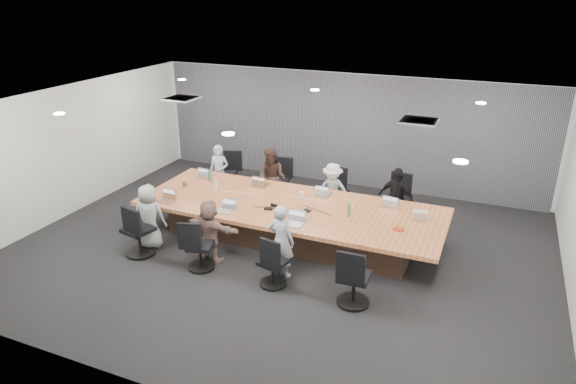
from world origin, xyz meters
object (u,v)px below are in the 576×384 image
at_px(chair_1, 278,184).
at_px(person_0, 219,172).
at_px(chair_0, 227,176).
at_px(laptop_4, 166,201).
at_px(laptop_5, 225,212).
at_px(person_6, 281,241).
at_px(person_1, 272,178).
at_px(chair_3, 398,203).
at_px(laptop_2, 324,194).
at_px(person_3, 396,198).
at_px(conference_table, 290,220).
at_px(person_2, 332,191).
at_px(bottle_clear, 216,184).
at_px(person_5, 210,231).
at_px(canvas_bag, 420,215).
at_px(chair_5, 200,250).
at_px(mug_brown, 185,184).
at_px(chair_7, 354,281).
at_px(laptop_6, 293,224).
at_px(laptop_0, 207,175).
at_px(snack_packet, 399,229).
at_px(laptop_3, 390,204).
at_px(stapler, 274,205).
at_px(laptop_1, 261,184).
at_px(chair_6, 273,266).
at_px(person_4, 149,216).
at_px(chair_2, 337,195).

bearing_deg(chair_1, person_0, 3.29).
height_order(chair_0, laptop_4, chair_0).
xyz_separation_m(laptop_5, person_6, (1.42, -0.55, -0.08)).
bearing_deg(person_1, chair_3, 7.58).
height_order(laptop_2, person_3, person_3).
height_order(conference_table, person_0, person_0).
distance_m(person_2, bottle_clear, 2.51).
height_order(person_1, person_5, person_1).
distance_m(laptop_2, canvas_bag, 2.08).
xyz_separation_m(chair_5, mug_brown, (-1.45, 1.74, 0.41)).
distance_m(chair_7, person_5, 2.85).
relative_size(person_3, laptop_6, 3.90).
distance_m(conference_table, person_0, 2.75).
bearing_deg(chair_1, laptop_0, 22.21).
distance_m(laptop_4, snack_packet, 4.59).
bearing_deg(snack_packet, chair_1, 148.25).
bearing_deg(laptop_3, chair_3, -83.58).
distance_m(person_0, person_1, 1.38).
bearing_deg(laptop_4, laptop_6, 4.17).
bearing_deg(laptop_4, laptop_2, 34.01).
height_order(laptop_3, person_5, person_5).
xyz_separation_m(chair_5, stapler, (0.77, 1.49, 0.39)).
distance_m(person_0, laptop_1, 1.48).
bearing_deg(chair_3, person_1, 10.08).
bearing_deg(chair_7, chair_5, 178.49).
relative_size(person_6, laptop_6, 3.95).
relative_size(person_3, person_6, 0.99).
distance_m(chair_6, mug_brown, 3.39).
relative_size(chair_5, laptop_3, 2.40).
relative_size(chair_5, snack_packet, 4.31).
relative_size(person_3, canvas_bag, 4.87).
height_order(chair_6, bottle_clear, bottle_clear).
bearing_deg(chair_6, person_2, 102.45).
bearing_deg(chair_0, chair_5, 94.12).
distance_m(chair_3, bottle_clear, 3.92).
bearing_deg(chair_5, stapler, 46.72).
distance_m(person_2, person_5, 3.06).
xyz_separation_m(person_3, bottle_clear, (-3.59, -1.17, 0.18)).
height_order(laptop_1, person_4, person_4).
bearing_deg(conference_table, person_3, 36.67).
xyz_separation_m(conference_table, laptop_6, (0.40, -0.80, 0.35)).
bearing_deg(chair_7, laptop_5, 160.82).
distance_m(chair_7, laptop_5, 2.99).
height_order(person_1, snack_packet, person_1).
height_order(laptop_3, laptop_5, same).
relative_size(chair_5, person_0, 0.58).
height_order(chair_6, person_6, person_6).
relative_size(chair_1, person_1, 0.61).
xyz_separation_m(chair_2, person_1, (-1.44, -0.35, 0.32)).
bearing_deg(laptop_2, mug_brown, 14.47).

